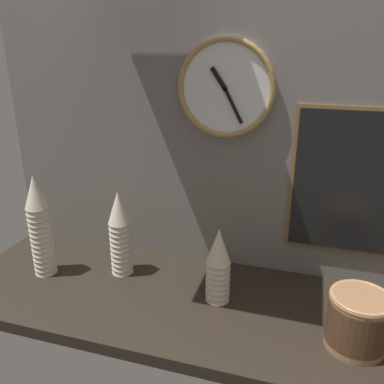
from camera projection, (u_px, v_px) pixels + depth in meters
name	position (u px, v px, depth m)	size (l,w,h in m)	color
ground_plane	(192.00, 302.00, 1.33)	(1.60, 0.56, 0.04)	black
wall_tiled_back	(215.00, 122.00, 1.37)	(1.60, 0.03, 1.05)	slate
cup_stack_far_left	(40.00, 226.00, 1.40)	(0.08, 0.08, 0.37)	beige
cup_stack_center_right	(218.00, 265.00, 1.27)	(0.08, 0.08, 0.25)	beige
cup_stack_center_left	(120.00, 233.00, 1.42)	(0.08, 0.08, 0.31)	beige
bowl_stack_far_right	(358.00, 320.00, 1.09)	(0.16, 0.16, 0.16)	#996B47
wall_clock	(226.00, 88.00, 1.29)	(0.32, 0.03, 0.32)	white
menu_board	(362.00, 185.00, 1.28)	(0.45, 0.01, 0.49)	olive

